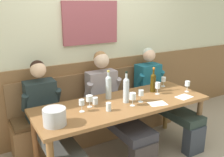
% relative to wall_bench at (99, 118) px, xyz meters
% --- Properties ---
extents(room_wall_back, '(6.80, 0.12, 2.80)m').
position_rel_wall_bench_xyz_m(room_wall_back, '(-0.00, 0.26, 1.12)').
color(room_wall_back, beige).
rests_on(room_wall_back, ground).
extents(wood_wainscot_panel, '(6.80, 0.03, 1.10)m').
position_rel_wall_bench_xyz_m(wood_wainscot_panel, '(0.00, 0.21, 0.27)').
color(wood_wainscot_panel, brown).
rests_on(wood_wainscot_panel, ground).
extents(wall_bench, '(2.44, 0.42, 0.94)m').
position_rel_wall_bench_xyz_m(wall_bench, '(0.00, 0.00, 0.00)').
color(wall_bench, brown).
rests_on(wall_bench, ground).
extents(dining_table, '(2.14, 0.78, 0.75)m').
position_rel_wall_bench_xyz_m(dining_table, '(0.00, -0.64, 0.39)').
color(dining_table, brown).
rests_on(dining_table, ground).
extents(person_right_seat, '(0.48, 1.20, 1.24)m').
position_rel_wall_bench_xyz_m(person_right_seat, '(-0.83, -0.34, 0.33)').
color(person_right_seat, '#2D2534').
rests_on(person_right_seat, ground).
extents(person_center_left_seat, '(0.53, 1.20, 1.27)m').
position_rel_wall_bench_xyz_m(person_center_left_seat, '(0.04, -0.35, 0.34)').
color(person_center_left_seat, '#373030').
rests_on(person_center_left_seat, ground).
extents(person_left_seat, '(0.47, 1.21, 1.25)m').
position_rel_wall_bench_xyz_m(person_left_seat, '(0.86, -0.33, 0.34)').
color(person_left_seat, '#303641').
rests_on(person_left_seat, ground).
extents(ice_bucket, '(0.23, 0.23, 0.17)m').
position_rel_wall_bench_xyz_m(ice_bucket, '(-0.89, -0.80, 0.56)').
color(ice_bucket, '#B0B1B6').
rests_on(ice_bucket, dining_table).
extents(wine_bottle_amber_mid, '(0.07, 0.07, 0.39)m').
position_rel_wall_bench_xyz_m(wine_bottle_amber_mid, '(0.04, -0.66, 0.64)').
color(wine_bottle_amber_mid, '#B3BFC8').
rests_on(wine_bottle_amber_mid, dining_table).
extents(wine_bottle_green_tall, '(0.07, 0.07, 0.34)m').
position_rel_wall_bench_xyz_m(wine_bottle_green_tall, '(0.56, -0.52, 0.61)').
color(wine_bottle_green_tall, '#3C2C08').
rests_on(wine_bottle_green_tall, dining_table).
extents(wine_bottle_clear_water, '(0.07, 0.07, 0.36)m').
position_rel_wall_bench_xyz_m(wine_bottle_clear_water, '(-0.08, -0.44, 0.63)').
color(wine_bottle_clear_water, '#B3C2C8').
rests_on(wine_bottle_clear_water, dining_table).
extents(wine_glass_by_bottle, '(0.07, 0.07, 0.15)m').
position_rel_wall_bench_xyz_m(wine_glass_by_bottle, '(0.20, -0.73, 0.58)').
color(wine_glass_by_bottle, silver).
rests_on(wine_glass_by_bottle, dining_table).
extents(wine_glass_center_front, '(0.06, 0.06, 0.16)m').
position_rel_wall_bench_xyz_m(wine_glass_center_front, '(0.55, -0.62, 0.59)').
color(wine_glass_center_front, silver).
rests_on(wine_glass_center_front, dining_table).
extents(wine_glass_right_end, '(0.08, 0.08, 0.16)m').
position_rel_wall_bench_xyz_m(wine_glass_right_end, '(0.05, -0.78, 0.58)').
color(wine_glass_right_end, silver).
rests_on(wine_glass_right_end, dining_table).
extents(wine_glass_center_rear, '(0.06, 0.06, 0.15)m').
position_rel_wall_bench_xyz_m(wine_glass_center_rear, '(0.96, -0.75, 0.58)').
color(wine_glass_center_rear, silver).
rests_on(wine_glass_center_rear, dining_table).
extents(wine_glass_left_end, '(0.06, 0.06, 0.14)m').
position_rel_wall_bench_xyz_m(wine_glass_left_end, '(-0.53, -0.64, 0.57)').
color(wine_glass_left_end, silver).
rests_on(wine_glass_left_end, dining_table).
extents(wine_glass_mid_right, '(0.08, 0.08, 0.14)m').
position_rel_wall_bench_xyz_m(wine_glass_mid_right, '(-0.40, -0.56, 0.57)').
color(wine_glass_mid_right, silver).
rests_on(wine_glass_mid_right, dining_table).
extents(wine_glass_near_bucket, '(0.06, 0.06, 0.14)m').
position_rel_wall_bench_xyz_m(wine_glass_near_bucket, '(0.83, -0.42, 0.57)').
color(wine_glass_near_bucket, silver).
rests_on(wine_glass_near_bucket, dining_table).
extents(water_tumbler_left, '(0.07, 0.07, 0.09)m').
position_rel_wall_bench_xyz_m(water_tumbler_left, '(-0.86, -0.53, 0.52)').
color(water_tumbler_left, silver).
rests_on(water_tumbler_left, dining_table).
extents(water_tumbler_right, '(0.07, 0.07, 0.08)m').
position_rel_wall_bench_xyz_m(water_tumbler_right, '(-0.31, -0.52, 0.51)').
color(water_tumbler_right, silver).
rests_on(water_tumbler_right, dining_table).
extents(water_tumbler_center, '(0.06, 0.06, 0.10)m').
position_rel_wall_bench_xyz_m(water_tumbler_center, '(-0.27, -0.77, 0.52)').
color(water_tumbler_center, silver).
rests_on(water_tumbler_center, dining_table).
extents(tasting_sheet_left_guest, '(0.23, 0.18, 0.00)m').
position_rel_wall_bench_xyz_m(tasting_sheet_left_guest, '(0.78, -0.88, 0.47)').
color(tasting_sheet_left_guest, white).
rests_on(tasting_sheet_left_guest, dining_table).
extents(tasting_sheet_right_guest, '(0.24, 0.19, 0.00)m').
position_rel_wall_bench_xyz_m(tasting_sheet_right_guest, '(0.34, -0.88, 0.47)').
color(tasting_sheet_right_guest, white).
rests_on(tasting_sheet_right_guest, dining_table).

